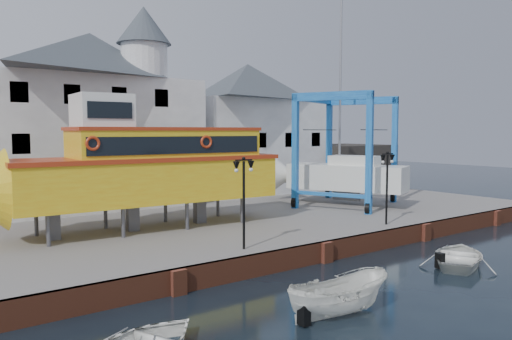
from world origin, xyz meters
TOP-DOWN VIEW (x-y plane):
  - ground at (0.00, 0.00)m, footprint 140.00×140.00m
  - hardstanding at (0.00, 11.00)m, footprint 44.00×22.00m
  - quay_wall at (-0.00, 0.10)m, footprint 44.00×0.47m
  - building_white_main at (-4.87, 18.39)m, footprint 14.00×8.30m
  - building_white_right at (9.00, 19.00)m, footprint 12.00×8.00m
  - shed_dark at (19.00, 17.00)m, footprint 8.00×7.00m
  - lamp_post_left at (-4.00, 1.20)m, footprint 1.12×0.32m
  - lamp_post_right at (6.00, 1.20)m, footprint 1.12×0.32m
  - tour_boat at (-6.34, 8.19)m, footprint 16.72×4.64m
  - travel_lift at (9.37, 8.64)m, footprint 8.72×10.26m
  - motorboat_a at (-4.59, -5.28)m, footprint 4.28×2.14m
  - motorboat_b at (4.99, -3.98)m, footprint 5.67×5.12m

SIDE VIEW (x-z plane):
  - ground at x=0.00m, z-range 0.00..0.00m
  - motorboat_a at x=-4.59m, z-range -0.79..0.79m
  - motorboat_b at x=4.99m, z-range -0.48..0.48m
  - hardstanding at x=0.00m, z-range 0.00..1.00m
  - quay_wall at x=0.00m, z-range 0.00..1.00m
  - shed_dark at x=19.00m, z-range 1.00..5.00m
  - travel_lift at x=9.37m, z-range -4.08..11.15m
  - lamp_post_left at x=-4.00m, z-range 2.07..6.27m
  - lamp_post_right at x=6.00m, z-range 2.07..6.27m
  - tour_boat at x=-6.34m, z-range 0.80..8.01m
  - building_white_right at x=9.00m, z-range 1.00..12.20m
  - building_white_main at x=-4.87m, z-range 0.34..14.34m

